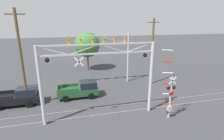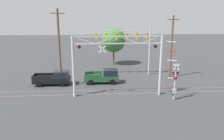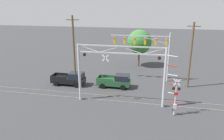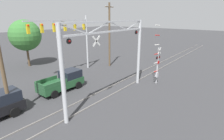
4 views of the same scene
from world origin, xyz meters
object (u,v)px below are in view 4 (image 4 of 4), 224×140
at_px(traffic_signal_span, 71,33).
at_px(utility_pole_right, 109,35).
at_px(crossing_signal_mast, 157,65).
at_px(background_tree_beyond_span, 25,35).
at_px(crossing_gantry, 110,53).
at_px(pickup_truck_lead, 64,81).

height_order(traffic_signal_span, utility_pole_right, utility_pole_right).
bearing_deg(crossing_signal_mast, traffic_signal_span, 105.45).
bearing_deg(background_tree_beyond_span, utility_pole_right, -50.77).
height_order(crossing_gantry, crossing_signal_mast, crossing_gantry).
relative_size(crossing_gantry, utility_pole_right, 1.12).
bearing_deg(traffic_signal_span, background_tree_beyond_span, 106.93).
height_order(crossing_gantry, traffic_signal_span, traffic_signal_span).
distance_m(crossing_signal_mast, traffic_signal_span, 11.93).
height_order(pickup_truck_lead, utility_pole_right, utility_pole_right).
bearing_deg(utility_pole_right, crossing_gantry, -140.46).
distance_m(utility_pole_right, background_tree_beyond_span, 12.75).
xyz_separation_m(traffic_signal_span, pickup_truck_lead, (-4.75, -4.09, -4.53)).
height_order(crossing_signal_mast, utility_pole_right, utility_pole_right).
distance_m(pickup_truck_lead, background_tree_beyond_span, 12.86).
height_order(crossing_gantry, pickup_truck_lead, crossing_gantry).
bearing_deg(utility_pole_right, background_tree_beyond_span, 129.23).
bearing_deg(pickup_truck_lead, crossing_gantry, -73.69).
distance_m(crossing_gantry, utility_pole_right, 11.53).
bearing_deg(pickup_truck_lead, crossing_signal_mast, -41.80).
bearing_deg(utility_pole_right, crossing_signal_mast, -105.76).
distance_m(traffic_signal_span, utility_pole_right, 5.99).
bearing_deg(traffic_signal_span, pickup_truck_lead, -139.27).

